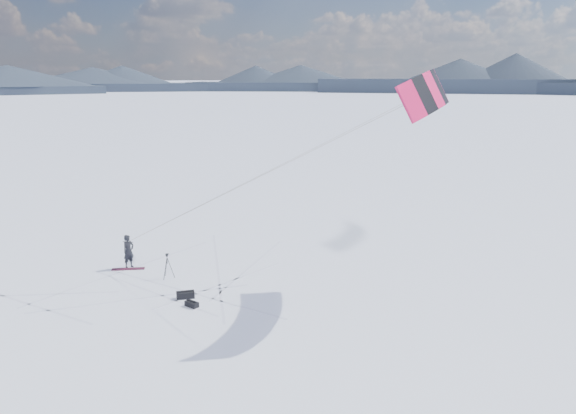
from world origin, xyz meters
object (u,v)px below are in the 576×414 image
at_px(snowboard, 128,269).
at_px(gear_bag_a, 185,295).
at_px(snowkiter, 130,267).
at_px(tripod, 167,262).
at_px(gear_bag_b, 192,304).

height_order(snowboard, gear_bag_a, gear_bag_a).
bearing_deg(snowkiter, tripod, -86.89).
bearing_deg(gear_bag_a, snowboard, 119.01).
bearing_deg(gear_bag_a, snowkiter, 116.97).
relative_size(snowboard, gear_bag_b, 2.43).
distance_m(tripod, gear_bag_a, 2.88).
xyz_separation_m(tripod, gear_bag_a, (2.06, -1.92, -0.63)).
xyz_separation_m(snowboard, gear_bag_b, (5.30, -3.01, 0.10)).
bearing_deg(gear_bag_a, gear_bag_b, -80.04).
height_order(snowkiter, gear_bag_b, snowkiter).
distance_m(snowboard, gear_bag_b, 6.10).
bearing_deg(snowboard, gear_bag_b, -56.92).
distance_m(snowboard, tripod, 2.65).
relative_size(snowboard, gear_bag_a, 1.91).
relative_size(snowkiter, gear_bag_a, 2.02).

